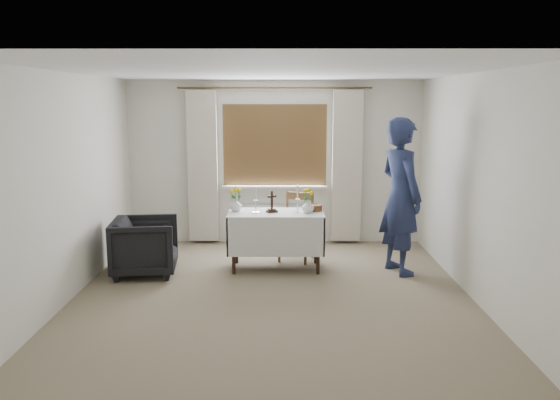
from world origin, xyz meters
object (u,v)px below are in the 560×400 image
at_px(armchair, 145,246).
at_px(flower_vase_right, 308,206).
at_px(altar_table, 276,240).
at_px(wooden_cross, 272,202).
at_px(wooden_chair, 296,227).
at_px(flower_vase_left, 236,205).
at_px(person, 401,196).

distance_m(armchair, flower_vase_right, 2.15).
distance_m(altar_table, flower_vase_right, 0.62).
xyz_separation_m(wooden_cross, flower_vase_right, (0.47, -0.03, -0.06)).
height_order(armchair, wooden_cross, wooden_cross).
bearing_deg(wooden_chair, flower_vase_left, -139.83).
bearing_deg(flower_vase_left, person, -5.49).
height_order(wooden_chair, armchair, wooden_chair).
height_order(armchair, person, person).
bearing_deg(altar_table, armchair, -172.21).
bearing_deg(person, armchair, 70.25).
xyz_separation_m(altar_table, wooden_chair, (0.27, 0.40, 0.09)).
bearing_deg(armchair, flower_vase_right, -91.12).
distance_m(wooden_chair, armchair, 2.04).
xyz_separation_m(altar_table, armchair, (-1.67, -0.23, -0.02)).
height_order(wooden_cross, flower_vase_left, wooden_cross).
bearing_deg(wooden_chair, person, -5.03).
relative_size(altar_table, flower_vase_left, 7.37).
xyz_separation_m(altar_table, person, (1.59, -0.14, 0.62)).
distance_m(wooden_chair, wooden_cross, 0.68).
bearing_deg(armchair, wooden_chair, -78.53).
bearing_deg(armchair, altar_table, -88.72).
distance_m(armchair, wooden_cross, 1.72).
relative_size(wooden_chair, wooden_cross, 3.37).
relative_size(wooden_cross, flower_vase_right, 1.68).
xyz_separation_m(wooden_chair, flower_vase_left, (-0.80, -0.34, 0.38)).
bearing_deg(armchair, flower_vase_left, -82.10).
bearing_deg(wooden_chair, wooden_cross, -111.57).
relative_size(wooden_chair, flower_vase_right, 5.67).
xyz_separation_m(wooden_cross, flower_vase_left, (-0.48, 0.07, -0.06)).
relative_size(flower_vase_left, flower_vase_right, 1.02).
xyz_separation_m(altar_table, flower_vase_left, (-0.53, 0.06, 0.47)).
relative_size(altar_table, wooden_cross, 4.46).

